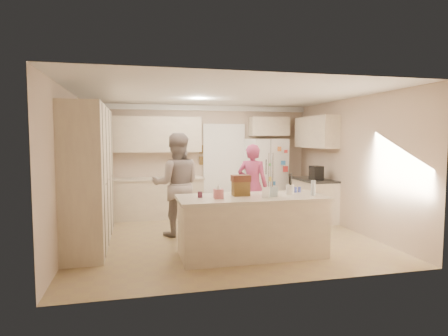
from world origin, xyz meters
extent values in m
cube|color=#988255|center=(0.00, 0.00, -0.01)|extent=(5.20, 4.60, 0.02)
cube|color=white|center=(0.00, 0.00, 2.61)|extent=(5.20, 4.60, 0.02)
cube|color=#C0A992|center=(0.00, 2.31, 1.30)|extent=(5.20, 0.02, 2.60)
cube|color=#C0A992|center=(0.00, -2.31, 1.30)|extent=(5.20, 0.02, 2.60)
cube|color=#C0A992|center=(-2.61, 0.00, 1.30)|extent=(0.02, 4.60, 2.60)
cube|color=#C0A992|center=(2.61, 0.00, 1.30)|extent=(0.02, 4.60, 2.60)
cube|color=white|center=(0.00, 2.26, 2.53)|extent=(5.20, 0.08, 0.12)
cube|color=beige|center=(-2.30, 0.20, 1.18)|extent=(0.60, 2.60, 2.35)
cube|color=beige|center=(-1.15, 2.00, 0.44)|extent=(2.20, 0.60, 0.88)
cube|color=beige|center=(-1.15, 1.99, 0.90)|extent=(2.24, 0.63, 0.04)
cube|color=beige|center=(-1.15, 2.12, 1.90)|extent=(2.20, 0.35, 0.80)
cube|color=black|center=(0.55, 2.28, 1.05)|extent=(0.90, 0.06, 2.10)
cube|color=white|center=(0.55, 2.24, 1.05)|extent=(1.02, 0.03, 2.22)
cube|color=brown|center=(0.02, 2.27, 1.55)|extent=(0.15, 0.02, 0.20)
cube|color=brown|center=(0.02, 2.27, 1.28)|extent=(0.15, 0.02, 0.20)
cube|color=white|center=(1.54, 2.05, 0.90)|extent=(1.01, 0.85, 1.80)
cube|color=gray|center=(1.54, 1.70, 0.90)|extent=(0.02, 0.02, 1.78)
cube|color=black|center=(1.32, 1.69, 1.15)|extent=(0.22, 0.03, 0.35)
cylinder|color=silver|center=(1.49, 1.68, 1.05)|extent=(0.02, 0.02, 0.85)
cylinder|color=silver|center=(1.59, 1.68, 1.05)|extent=(0.02, 0.02, 0.85)
cube|color=beige|center=(1.65, 2.12, 2.10)|extent=(0.95, 0.35, 0.45)
cube|color=beige|center=(2.30, 1.00, 0.44)|extent=(0.60, 1.20, 0.88)
cube|color=#2D2B28|center=(2.29, 1.00, 0.90)|extent=(0.63, 1.24, 0.04)
cube|color=beige|center=(2.43, 1.20, 1.95)|extent=(0.35, 1.50, 0.70)
cube|color=black|center=(2.25, 0.80, 1.07)|extent=(0.22, 0.28, 0.30)
cube|color=beige|center=(0.20, -1.10, 0.44)|extent=(2.20, 0.90, 0.88)
cube|color=beige|center=(0.20, -1.10, 0.90)|extent=(2.28, 0.96, 0.05)
cylinder|color=white|center=(0.85, -1.05, 1.00)|extent=(0.13, 0.13, 0.15)
cube|color=#D3707B|center=(-0.35, -1.20, 1.00)|extent=(0.13, 0.13, 0.14)
cone|color=white|center=(-0.35, -1.20, 1.10)|extent=(0.08, 0.08, 0.08)
cube|color=brown|center=(0.05, -1.00, 1.04)|extent=(0.26, 0.18, 0.22)
cube|color=#592D1E|center=(0.05, -1.00, 1.20)|extent=(0.28, 0.20, 0.10)
cylinder|color=#59263F|center=(-0.60, -1.05, 0.97)|extent=(0.07, 0.07, 0.09)
cube|color=white|center=(0.35, -1.30, 1.01)|extent=(0.12, 0.06, 0.16)
cube|color=silver|center=(0.50, -1.25, 1.01)|extent=(0.12, 0.05, 0.16)
cylinder|color=silver|center=(1.15, -1.25, 1.04)|extent=(0.07, 0.07, 0.24)
cylinder|color=#3E4BB0|center=(1.02, -0.88, 0.97)|extent=(0.05, 0.05, 0.09)
cylinder|color=#3E4BB0|center=(1.09, -0.88, 0.97)|extent=(0.05, 0.05, 0.09)
imported|color=gray|center=(-0.80, 0.38, 0.96)|extent=(0.98, 0.79, 1.92)
imported|color=#B0366B|center=(0.78, 0.69, 0.85)|extent=(0.74, 0.67, 1.70)
camera|label=1|loc=(-1.53, -6.55, 1.81)|focal=30.00mm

